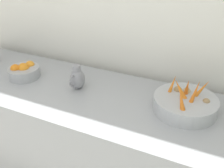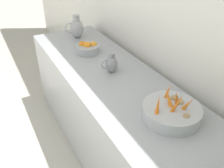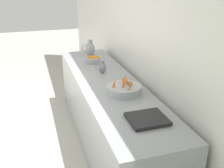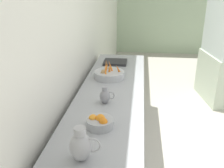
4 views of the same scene
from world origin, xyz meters
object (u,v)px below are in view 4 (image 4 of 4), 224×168
object	(u,v)px
metal_pitcher_tall	(81,146)
metal_pitcher_short	(105,96)
vegetable_colander	(109,74)
orange_bowl	(100,122)

from	to	relation	value
metal_pitcher_tall	metal_pitcher_short	xyz separation A→B (m)	(0.04, 0.88, -0.03)
metal_pitcher_tall	vegetable_colander	bearing A→B (deg)	90.38
vegetable_colander	orange_bowl	size ratio (longest dim) A/B	1.65
vegetable_colander	metal_pitcher_tall	world-z (taller)	metal_pitcher_tall
vegetable_colander	metal_pitcher_tall	distance (m)	1.61
metal_pitcher_short	orange_bowl	bearing A→B (deg)	-87.69
orange_bowl	metal_pitcher_tall	world-z (taller)	metal_pitcher_tall
vegetable_colander	metal_pitcher_short	xyz separation A→B (m)	(0.05, -0.72, 0.03)
metal_pitcher_tall	metal_pitcher_short	world-z (taller)	metal_pitcher_tall
metal_pitcher_tall	metal_pitcher_short	bearing A→B (deg)	87.48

